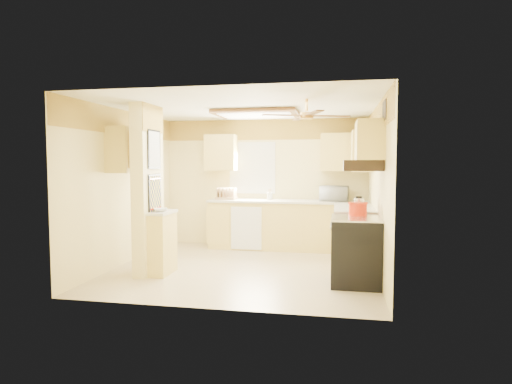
% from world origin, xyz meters
% --- Properties ---
extents(floor, '(4.00, 4.00, 0.00)m').
position_xyz_m(floor, '(0.00, 0.00, 0.00)').
color(floor, '#C6AF89').
rests_on(floor, ground).
extents(ceiling, '(4.00, 4.00, 0.00)m').
position_xyz_m(ceiling, '(0.00, 0.00, 2.50)').
color(ceiling, white).
rests_on(ceiling, wall_back).
extents(wall_back, '(4.00, 0.00, 4.00)m').
position_xyz_m(wall_back, '(0.00, 1.90, 1.25)').
color(wall_back, '#F3E094').
rests_on(wall_back, floor).
extents(wall_front, '(4.00, 0.00, 4.00)m').
position_xyz_m(wall_front, '(0.00, -1.90, 1.25)').
color(wall_front, '#F3E094').
rests_on(wall_front, floor).
extents(wall_left, '(0.00, 3.80, 3.80)m').
position_xyz_m(wall_left, '(-2.00, 0.00, 1.25)').
color(wall_left, '#F3E094').
rests_on(wall_left, floor).
extents(wall_right, '(0.00, 3.80, 3.80)m').
position_xyz_m(wall_right, '(2.00, 0.00, 1.25)').
color(wall_right, '#F3E094').
rests_on(wall_right, floor).
extents(wallpaper_border, '(4.00, 0.02, 0.40)m').
position_xyz_m(wallpaper_border, '(0.00, 1.88, 2.30)').
color(wallpaper_border, yellow).
rests_on(wallpaper_border, wall_back).
extents(partition_column, '(0.20, 0.70, 2.50)m').
position_xyz_m(partition_column, '(-1.35, -0.55, 1.25)').
color(partition_column, '#F3E094').
rests_on(partition_column, floor).
extents(partition_ledge, '(0.25, 0.55, 0.90)m').
position_xyz_m(partition_ledge, '(-1.13, -0.55, 0.45)').
color(partition_ledge, '#EBCF72').
rests_on(partition_ledge, floor).
extents(ledge_top, '(0.28, 0.58, 0.04)m').
position_xyz_m(ledge_top, '(-1.13, -0.55, 0.92)').
color(ledge_top, silver).
rests_on(ledge_top, partition_ledge).
extents(lower_cabinets_back, '(3.00, 0.60, 0.90)m').
position_xyz_m(lower_cabinets_back, '(0.50, 1.60, 0.45)').
color(lower_cabinets_back, '#EBCF72').
rests_on(lower_cabinets_back, floor).
extents(lower_cabinets_right, '(0.60, 1.40, 0.90)m').
position_xyz_m(lower_cabinets_right, '(1.70, 0.60, 0.45)').
color(lower_cabinets_right, '#EBCF72').
rests_on(lower_cabinets_right, floor).
extents(countertop_back, '(3.04, 0.64, 0.04)m').
position_xyz_m(countertop_back, '(0.50, 1.59, 0.92)').
color(countertop_back, silver).
rests_on(countertop_back, lower_cabinets_back).
extents(countertop_right, '(0.64, 1.44, 0.04)m').
position_xyz_m(countertop_right, '(1.69, 0.60, 0.92)').
color(countertop_right, silver).
rests_on(countertop_right, lower_cabinets_right).
extents(dishwasher_panel, '(0.58, 0.02, 0.80)m').
position_xyz_m(dishwasher_panel, '(-0.25, 1.29, 0.43)').
color(dishwasher_panel, white).
rests_on(dishwasher_panel, lower_cabinets_back).
extents(window, '(0.92, 0.02, 1.02)m').
position_xyz_m(window, '(-0.25, 1.89, 1.55)').
color(window, white).
rests_on(window, wall_back).
extents(upper_cab_back_left, '(0.60, 0.35, 0.70)m').
position_xyz_m(upper_cab_back_left, '(-0.85, 1.72, 1.85)').
color(upper_cab_back_left, '#EBCF72').
rests_on(upper_cab_back_left, wall_back).
extents(upper_cab_back_right, '(0.90, 0.35, 0.70)m').
position_xyz_m(upper_cab_back_right, '(1.55, 1.72, 1.85)').
color(upper_cab_back_right, '#EBCF72').
rests_on(upper_cab_back_right, wall_back).
extents(upper_cab_right, '(0.35, 1.00, 0.70)m').
position_xyz_m(upper_cab_right, '(1.82, 1.25, 1.85)').
color(upper_cab_right, '#EBCF72').
rests_on(upper_cab_right, wall_right).
extents(upper_cab_left_wall, '(0.35, 0.75, 0.70)m').
position_xyz_m(upper_cab_left_wall, '(-1.82, -0.25, 1.85)').
color(upper_cab_left_wall, '#EBCF72').
rests_on(upper_cab_left_wall, wall_left).
extents(upper_cab_over_stove, '(0.35, 0.76, 0.52)m').
position_xyz_m(upper_cab_over_stove, '(1.82, -0.55, 1.95)').
color(upper_cab_over_stove, '#EBCF72').
rests_on(upper_cab_over_stove, wall_right).
extents(stove, '(0.68, 0.77, 0.92)m').
position_xyz_m(stove, '(1.67, -0.55, 0.46)').
color(stove, black).
rests_on(stove, floor).
extents(range_hood, '(0.50, 0.76, 0.14)m').
position_xyz_m(range_hood, '(1.74, -0.55, 1.62)').
color(range_hood, black).
rests_on(range_hood, upper_cab_over_stove).
extents(poster_menu, '(0.02, 0.42, 0.57)m').
position_xyz_m(poster_menu, '(-1.24, -0.55, 1.85)').
color(poster_menu, black).
rests_on(poster_menu, partition_column).
extents(poster_nashville, '(0.02, 0.42, 0.57)m').
position_xyz_m(poster_nashville, '(-1.24, -0.55, 1.20)').
color(poster_nashville, black).
rests_on(poster_nashville, partition_column).
extents(ceiling_light_panel, '(1.35, 0.95, 0.06)m').
position_xyz_m(ceiling_light_panel, '(0.10, 0.50, 2.46)').
color(ceiling_light_panel, brown).
rests_on(ceiling_light_panel, ceiling).
extents(ceiling_fan, '(1.15, 1.15, 0.26)m').
position_xyz_m(ceiling_fan, '(1.00, -0.70, 2.29)').
color(ceiling_fan, gold).
rests_on(ceiling_fan, ceiling).
extents(vent_grate, '(0.02, 0.40, 0.25)m').
position_xyz_m(vent_grate, '(1.98, -0.90, 2.30)').
color(vent_grate, black).
rests_on(vent_grate, wall_right).
extents(microwave, '(0.55, 0.41, 0.28)m').
position_xyz_m(microwave, '(1.36, 1.64, 1.08)').
color(microwave, white).
rests_on(microwave, countertop_back).
extents(bowl, '(0.26, 0.26, 0.05)m').
position_xyz_m(bowl, '(-1.12, -0.61, 0.96)').
color(bowl, white).
rests_on(bowl, ledge_top).
extents(dutch_oven, '(0.27, 0.27, 0.18)m').
position_xyz_m(dutch_oven, '(1.70, -0.31, 1.01)').
color(dutch_oven, red).
rests_on(dutch_oven, stove).
extents(kettle, '(0.14, 0.14, 0.22)m').
position_xyz_m(kettle, '(1.73, 0.04, 1.04)').
color(kettle, silver).
rests_on(kettle, countertop_right).
extents(dish_rack, '(0.40, 0.30, 0.22)m').
position_xyz_m(dish_rack, '(-0.72, 1.61, 1.02)').
color(dish_rack, tan).
rests_on(dish_rack, countertop_back).
extents(utensil_crock, '(0.10, 0.10, 0.21)m').
position_xyz_m(utensil_crock, '(0.14, 1.68, 1.01)').
color(utensil_crock, white).
rests_on(utensil_crock, countertop_back).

